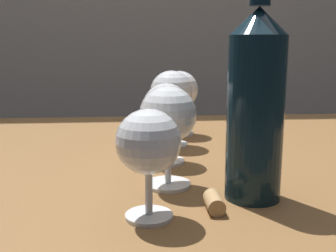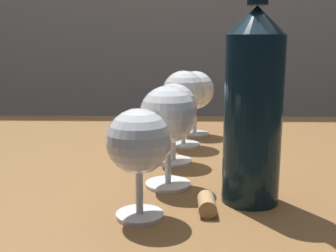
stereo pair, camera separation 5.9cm
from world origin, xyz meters
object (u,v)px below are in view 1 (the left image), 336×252
wine_glass_cabernet (148,144)px  cork (214,202)px  wine_glass_rose (168,117)px  wine_glass_empty (179,91)px  wine_bottle (256,100)px  wine_glass_amber (166,108)px  wine_glass_white (174,94)px

wine_glass_cabernet → cork: size_ratio=3.16×
wine_glass_rose → wine_glass_empty: bearing=81.4°
wine_glass_rose → wine_bottle: bearing=-26.7°
wine_glass_amber → wine_glass_empty: bearing=78.3°
wine_glass_amber → wine_glass_empty: (0.05, 0.22, 0.00)m
wine_glass_amber → wine_bottle: 0.21m
wine_glass_empty → wine_bottle: wine_bottle is taller
wine_glass_white → wine_glass_rose: bearing=-97.0°
wine_glass_rose → cork: wine_glass_rose is taller
wine_glass_empty → wine_bottle: 0.40m
wine_glass_amber → wine_bottle: bearing=-59.3°
wine_glass_empty → cork: size_ratio=3.43×
cork → wine_glass_empty: bearing=89.9°
wine_bottle → cork: 0.14m
wine_glass_rose → wine_glass_cabernet: bearing=-105.8°
wine_glass_cabernet → wine_glass_white: wine_glass_white is taller
wine_glass_amber → wine_glass_white: size_ratio=0.91×
cork → wine_glass_white: bearing=93.6°
wine_glass_amber → wine_bottle: size_ratio=0.41×
wine_glass_cabernet → wine_glass_amber: (0.04, 0.23, 0.00)m
wine_glass_amber → wine_glass_empty: 0.22m
wine_glass_white → cork: size_ratio=3.61×
wine_glass_amber → wine_glass_rose: bearing=-92.9°
wine_glass_amber → wine_bottle: (0.10, -0.18, 0.04)m
wine_glass_cabernet → wine_bottle: bearing=21.5°
wine_glass_white → wine_glass_empty: 0.10m
wine_glass_white → wine_bottle: wine_bottle is taller
wine_glass_cabernet → wine_bottle: 0.16m
wine_glass_cabernet → cork: (0.08, 0.01, -0.08)m
wine_glass_amber → wine_glass_white: bearing=78.9°
cork → wine_glass_rose: bearing=117.7°
wine_glass_cabernet → wine_glass_rose: size_ratio=0.90×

